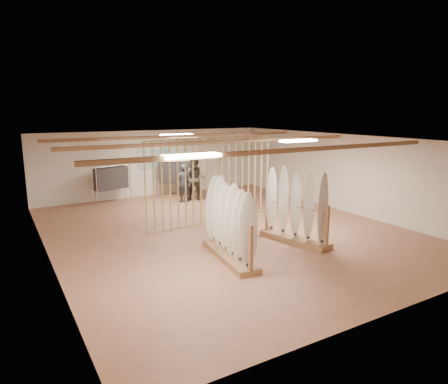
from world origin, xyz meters
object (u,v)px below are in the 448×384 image
clothing_rack_a (111,178)px  shopper_b (195,176)px  rack_right (295,218)px  shopper_a (184,181)px  rack_left (230,233)px  clothing_rack_b (175,173)px

clothing_rack_a → shopper_b: size_ratio=0.75×
rack_right → shopper_a: bearing=82.7°
rack_left → shopper_a: 6.54m
rack_right → shopper_b: shopper_b is taller
rack_right → shopper_b: bearing=78.1°
shopper_a → rack_left: bearing=75.7°
clothing_rack_a → clothing_rack_b: clothing_rack_b is taller
rack_left → shopper_b: bearing=78.7°
rack_left → rack_right: rack_right is taller
shopper_a → shopper_b: 0.53m
rack_left → clothing_rack_b: bearing=84.0°
rack_right → clothing_rack_b: 7.40m
clothing_rack_a → clothing_rack_b: bearing=-13.4°
rack_right → clothing_rack_b: rack_right is taller
clothing_rack_a → shopper_b: (3.06, -1.30, 0.03)m
shopper_a → rack_right: bearing=96.0°
clothing_rack_a → clothing_rack_b: size_ratio=0.99×
shopper_a → shopper_b: shopper_b is taller
rack_right → shopper_a: (-0.60, 6.12, 0.18)m
rack_left → clothing_rack_b: rack_left is taller
rack_left → clothing_rack_a: size_ratio=1.64×
shopper_a → clothing_rack_a: bearing=-25.9°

